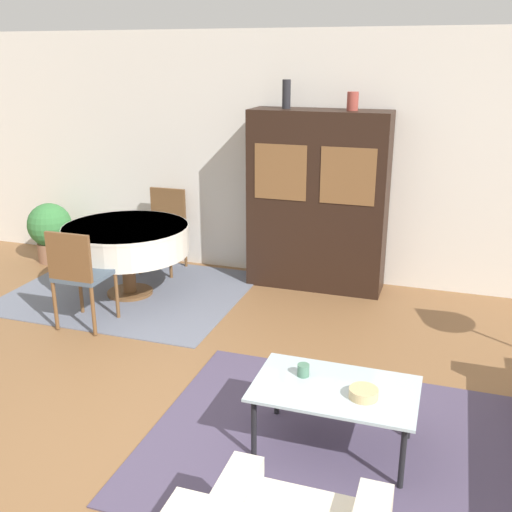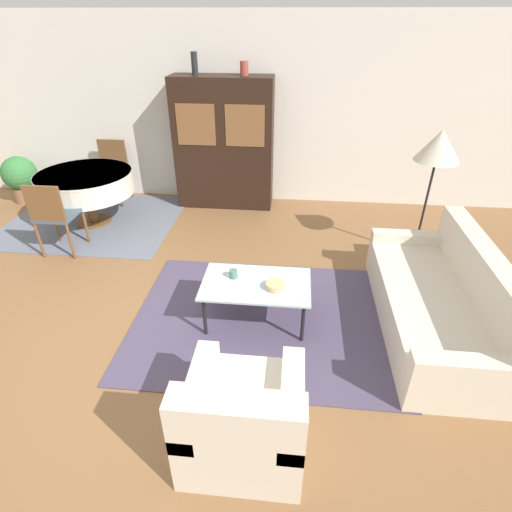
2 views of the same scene
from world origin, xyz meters
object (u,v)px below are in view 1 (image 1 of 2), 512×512
Objects in this scene: dining_chair_far at (164,224)px; vase_short at (353,101)px; cup at (303,370)px; dining_table at (126,240)px; vase_tall at (286,94)px; coffee_table at (335,393)px; bowl at (364,393)px; dining_chair_near at (79,272)px; display_cabinet at (318,201)px; potted_plant at (50,229)px.

vase_short reaches higher than dining_chair_far.
cup is (2.36, -2.71, -0.07)m from dining_chair_far.
dining_table is 4.46× the size of vase_tall.
dining_chair_far is at bearing 132.79° from coffee_table.
bowl is (2.77, -2.85, -0.08)m from dining_chair_far.
vase_tall is (1.45, 1.77, 1.49)m from dining_chair_near.
vase_short reaches higher than display_cabinet.
dining_table is at bearing -153.50° from display_cabinet.
vase_tall is (-1.13, 2.83, 1.64)m from coffee_table.
vase_tall is (1.45, 0.04, 1.49)m from dining_chair_far.
vase_tall reaches higher than display_cabinet.
bowl is (0.19, -0.06, 0.07)m from coffee_table.
vase_tall is at bearing 179.85° from display_cabinet.
cup is 0.46× the size of bowl.
cup is at bearing -22.71° from dining_chair_near.
dining_chair_far reaches higher than bowl.
coffee_table is at bearing -36.71° from dining_table.
display_cabinet is 3.33m from potted_plant.
dining_table is at bearing 144.30° from bowl.
dining_table reaches higher than coffee_table.
vase_tall reaches higher than cup.
vase_short reaches higher than bowl.
vase_tall is at bearing 31.98° from dining_table.
vase_short is at bearing 22.98° from dining_table.
coffee_table is 1.09× the size of dining_chair_near.
dining_table is at bearing 90.00° from dining_chair_far.
dining_table is 1.37× the size of dining_chair_near.
display_cabinet is 3.08m from bowl.
dining_chair_far is (-1.81, -0.04, -0.40)m from display_cabinet.
bowl is 5.00m from potted_plant.
cup is 3.29m from vase_tall.
coffee_table is 0.21m from bowl.
bowl is at bearing -71.71° from display_cabinet.
display_cabinet is at bearing -179.83° from vase_short.
dining_chair_near reaches higher than cup.
dining_table is at bearing 141.86° from cup.
display_cabinet reaches higher than dining_table.
potted_plant is (-3.59, -0.23, -1.59)m from vase_short.
dining_chair_near reaches higher than dining_table.
potted_plant is (-1.46, 1.54, -0.15)m from dining_chair_near.
dining_table is 15.87× the size of cup.
dining_chair_near is at bearing -46.48° from potted_plant.
bowl is at bearing -35.70° from dining_table.
vase_tall is (1.45, 0.90, 1.44)m from dining_table.
vase_tall is at bearing 4.48° from potted_plant.
potted_plant is at bearing 7.31° from dining_chair_far.
display_cabinet is 2.05m from dining_table.
display_cabinet is at bearing 44.28° from dining_chair_near.
dining_table is 1.37× the size of dining_chair_far.
dining_chair_far is at bearing 90.00° from dining_chair_near.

